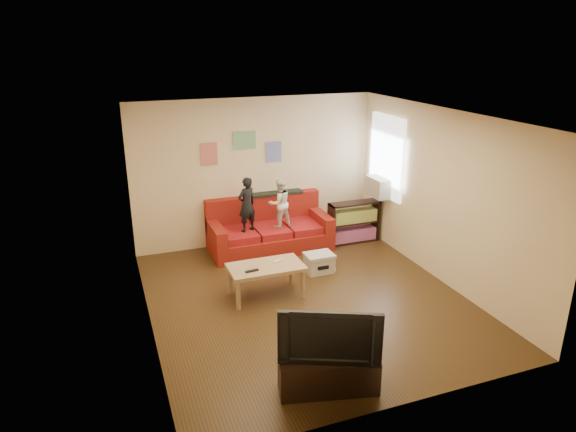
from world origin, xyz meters
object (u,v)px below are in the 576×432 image
object	(u,v)px
file_box	(319,263)
tv_stand	(328,374)
television	(330,333)
child_b	(279,203)
coffee_table	(266,270)
sofa	(269,231)
bookshelf	(354,224)
child_a	(247,204)

from	to	relation	value
file_box	tv_stand	world-z (taller)	tv_stand
television	child_b	bearing A→B (deg)	102.52
coffee_table	file_box	xyz separation A→B (m)	(1.08, 0.49, -0.26)
file_box	child_b	bearing A→B (deg)	105.45
sofa	bookshelf	xyz separation A→B (m)	(1.60, -0.26, 0.03)
child_a	child_b	size ratio (longest dim) A/B	1.09
television	bookshelf	bearing A→B (deg)	83.60
television	tv_stand	bearing A→B (deg)	0.00
bookshelf	file_box	world-z (taller)	bookshelf
sofa	tv_stand	distance (m)	4.14
child_a	coffee_table	size ratio (longest dim) A/B	0.88
tv_stand	file_box	bearing A→B (deg)	81.75
sofa	child_b	xyz separation A→B (m)	(0.15, -0.17, 0.58)
coffee_table	tv_stand	distance (m)	2.33
child_a	bookshelf	bearing A→B (deg)	156.60
child_a	child_b	xyz separation A→B (m)	(0.60, 0.00, -0.04)
child_b	coffee_table	world-z (taller)	child_b
coffee_table	file_box	world-z (taller)	coffee_table
bookshelf	file_box	xyz separation A→B (m)	(-1.15, -1.01, -0.18)
child_b	file_box	world-z (taller)	child_b
tv_stand	television	bearing A→B (deg)	0.00
sofa	television	size ratio (longest dim) A/B	1.99
coffee_table	child_b	bearing A→B (deg)	63.88
sofa	child_a	xyz separation A→B (m)	(-0.45, -0.17, 0.62)
bookshelf	file_box	distance (m)	1.54
sofa	bookshelf	distance (m)	1.62
child_a	coffee_table	world-z (taller)	child_a
coffee_table	tv_stand	world-z (taller)	coffee_table
child_b	television	world-z (taller)	child_b
child_a	child_b	distance (m)	0.60
child_b	television	size ratio (longest dim) A/B	0.81
sofa	child_b	world-z (taller)	child_b
coffee_table	television	world-z (taller)	television
child_a	child_b	world-z (taller)	child_a
coffee_table	tv_stand	bearing A→B (deg)	-91.04
tv_stand	television	xyz separation A→B (m)	(0.00, 0.00, 0.52)
child_a	bookshelf	world-z (taller)	child_a
coffee_table	bookshelf	bearing A→B (deg)	33.87
child_b	television	distance (m)	3.99
bookshelf	tv_stand	xyz separation A→B (m)	(-2.27, -3.82, -0.14)
bookshelf	television	world-z (taller)	television
sofa	child_b	size ratio (longest dim) A/B	2.45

